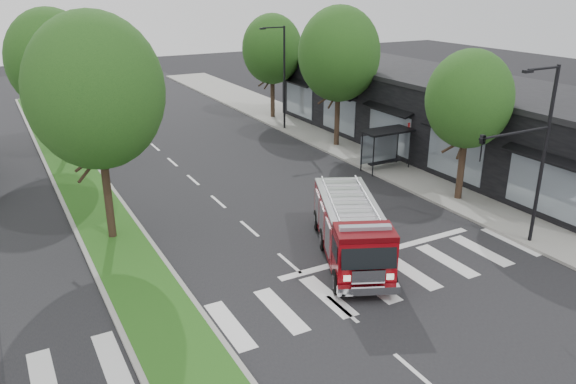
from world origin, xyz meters
name	(u,v)px	position (x,y,z in m)	size (l,w,h in m)	color
ground	(289,263)	(0.00, 0.00, 0.00)	(140.00, 140.00, 0.00)	black
sidewalk_right	(382,158)	(12.50, 10.00, 0.07)	(5.00, 80.00, 0.15)	gray
median	(71,166)	(-6.00, 18.00, 0.08)	(3.00, 50.00, 0.15)	gray
storefront_row	(436,115)	(17.00, 10.00, 2.50)	(8.00, 30.00, 5.00)	black
bus_shelter	(385,138)	(11.20, 8.15, 2.04)	(3.20, 1.60, 2.61)	black
tree_right_near	(469,99)	(11.50, 2.00, 5.51)	(4.40, 4.40, 8.05)	black
tree_right_mid	(339,54)	(11.50, 14.00, 6.49)	(5.60, 5.60, 9.72)	black
tree_right_far	(272,49)	(11.50, 24.00, 5.84)	(5.00, 5.00, 8.73)	black
tree_median_near	(95,92)	(-6.00, 6.00, 6.81)	(5.80, 5.80, 10.16)	black
tree_median_far	(52,60)	(-6.00, 20.00, 6.49)	(5.60, 5.60, 9.72)	black
streetlight_right_near	(531,147)	(9.61, -3.50, 4.67)	(4.08, 0.22, 8.00)	black
streetlight_right_far	(283,73)	(10.35, 20.00, 4.48)	(2.11, 0.20, 8.00)	black
fire_engine	(351,230)	(2.60, -0.68, 1.27)	(5.20, 7.91, 2.65)	#550409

